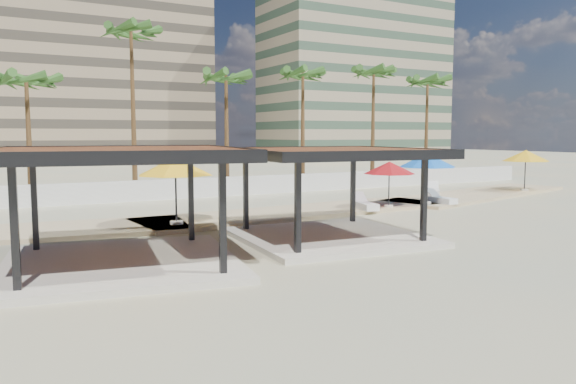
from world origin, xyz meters
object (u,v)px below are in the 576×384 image
(lounger_b, at_px, (365,205))
(umbrella_c, at_px, (389,168))
(pavilion_central, at_px, (330,185))
(lounger_d, at_px, (433,191))
(pavilion_west, at_px, (119,196))
(lounger_c, at_px, (441,200))

(lounger_b, bearing_deg, umbrella_c, -78.24)
(pavilion_central, distance_m, lounger_d, 15.86)
(pavilion_west, distance_m, lounger_c, 19.14)
(pavilion_central, distance_m, pavilion_west, 7.64)
(lounger_b, xyz_separation_m, lounger_c, (5.08, -0.00, -0.01))
(pavilion_central, height_order, lounger_c, pavilion_central)
(pavilion_central, xyz_separation_m, lounger_c, (10.57, 5.14, -1.64))
(pavilion_west, distance_m, umbrella_c, 15.63)
(pavilion_west, height_order, lounger_b, pavilion_west)
(umbrella_c, height_order, lounger_d, umbrella_c)
(lounger_b, relative_size, lounger_d, 1.11)
(lounger_c, relative_size, lounger_d, 0.99)
(pavilion_west, bearing_deg, lounger_d, 33.47)
(umbrella_c, bearing_deg, pavilion_west, -158.70)
(pavilion_west, xyz_separation_m, umbrella_c, (14.56, 5.68, 0.10))
(pavilion_west, bearing_deg, lounger_c, 27.36)
(umbrella_c, distance_m, lounger_c, 4.05)
(lounger_b, height_order, lounger_c, lounger_b)
(pavilion_central, xyz_separation_m, umbrella_c, (6.95, 5.10, 0.17))
(lounger_c, xyz_separation_m, lounger_d, (2.69, 3.39, 0.01))
(lounger_b, bearing_deg, pavilion_central, 146.64)
(pavilion_central, relative_size, umbrella_c, 2.34)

